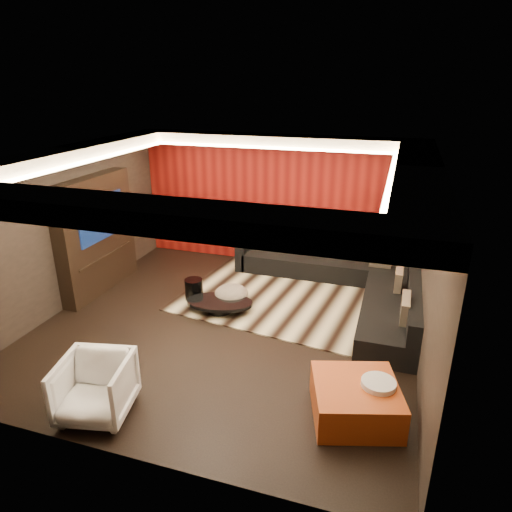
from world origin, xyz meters
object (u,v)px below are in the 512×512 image
(white_side_table, at_px, (377,399))
(orange_ottoman, at_px, (355,401))
(armchair, at_px, (95,388))
(coffee_table, at_px, (220,306))
(sectional_sofa, at_px, (348,280))
(drum_stool, at_px, (194,289))

(white_side_table, distance_m, orange_ottoman, 0.25)
(armchair, bearing_deg, coffee_table, 69.36)
(white_side_table, bearing_deg, orange_ottoman, -164.74)
(coffee_table, bearing_deg, sectional_sofa, 36.08)
(sectional_sofa, bearing_deg, orange_ottoman, -81.39)
(armchair, bearing_deg, white_side_table, 4.87)
(white_side_table, relative_size, armchair, 0.61)
(sectional_sofa, bearing_deg, coffee_table, -143.92)
(drum_stool, relative_size, sectional_sofa, 0.11)
(coffee_table, height_order, orange_ottoman, orange_ottoman)
(coffee_table, bearing_deg, armchair, -98.66)
(white_side_table, bearing_deg, sectional_sofa, 102.75)
(orange_ottoman, xyz_separation_m, sectional_sofa, (-0.52, 3.45, 0.04))
(orange_ottoman, bearing_deg, coffee_table, 142.47)
(drum_stool, height_order, white_side_table, white_side_table)
(coffee_table, height_order, white_side_table, white_side_table)
(drum_stool, bearing_deg, sectional_sofa, 24.11)
(coffee_table, xyz_separation_m, drum_stool, (-0.63, 0.29, 0.10))
(armchair, bearing_deg, orange_ottoman, 5.00)
(drum_stool, xyz_separation_m, armchair, (0.19, -3.17, 0.16))
(coffee_table, relative_size, orange_ottoman, 1.17)
(drum_stool, height_order, sectional_sofa, sectional_sofa)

